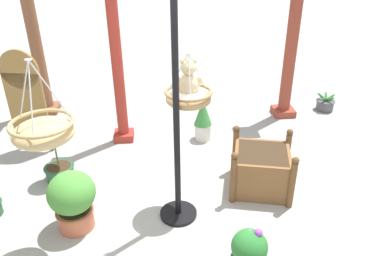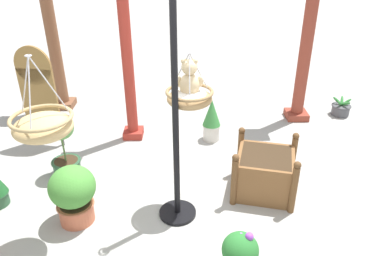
# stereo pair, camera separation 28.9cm
# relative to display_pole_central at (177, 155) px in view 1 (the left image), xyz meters

# --- Properties ---
(ground_plane) EXTENTS (40.00, 40.00, 0.00)m
(ground_plane) POSITION_rel_display_pole_central_xyz_m (0.19, 0.02, -0.84)
(ground_plane) COLOR #9E9E99
(display_pole_central) EXTENTS (0.44, 0.44, 2.62)m
(display_pole_central) POSITION_rel_display_pole_central_xyz_m (0.00, 0.00, 0.00)
(display_pole_central) COLOR black
(display_pole_central) RESTS_ON ground
(hanging_basket_with_teddy) EXTENTS (0.52, 0.52, 0.60)m
(hanging_basket_with_teddy) POSITION_rel_display_pole_central_xyz_m (0.15, 0.25, 0.58)
(hanging_basket_with_teddy) COLOR #A37F51
(teddy_bear) EXTENTS (0.30, 0.27, 0.44)m
(teddy_bear) POSITION_rel_display_pole_central_xyz_m (0.15, 0.27, 0.77)
(teddy_bear) COLOR #D1B789
(hanging_basket_left_high) EXTENTS (0.59, 0.59, 0.81)m
(hanging_basket_left_high) POSITION_rel_display_pole_central_xyz_m (-1.24, -0.34, 0.55)
(hanging_basket_left_high) COLOR tan
(greenhouse_pillar_left) EXTENTS (0.41, 0.41, 2.87)m
(greenhouse_pillar_left) POSITION_rel_display_pole_central_xyz_m (-2.26, 3.16, 0.55)
(greenhouse_pillar_left) COLOR brown
(greenhouse_pillar_left) RESTS_ON ground
(greenhouse_pillar_right) EXTENTS (0.40, 0.40, 2.91)m
(greenhouse_pillar_right) POSITION_rel_display_pole_central_xyz_m (2.11, 2.59, 0.57)
(greenhouse_pillar_right) COLOR brown
(greenhouse_pillar_right) RESTS_ON ground
(greenhouse_pillar_far_back) EXTENTS (0.33, 0.33, 2.98)m
(greenhouse_pillar_far_back) POSITION_rel_display_pole_central_xyz_m (-0.77, 1.94, 0.61)
(greenhouse_pillar_far_back) COLOR #9E2D23
(greenhouse_pillar_far_back) RESTS_ON ground
(wooden_planter_box) EXTENTS (0.93, 0.92, 0.71)m
(wooden_planter_box) POSITION_rel_display_pole_central_xyz_m (1.11, 0.44, -0.54)
(wooden_planter_box) COLOR brown
(wooden_planter_box) RESTS_ON ground
(potted_plant_bushy_green) EXTENTS (0.35, 0.36, 0.33)m
(potted_plant_bushy_green) POSITION_rel_display_pole_central_xyz_m (2.96, 2.71, -0.71)
(potted_plant_bushy_green) COLOR #4C4C51
(potted_plant_bushy_green) RESTS_ON ground
(potted_plant_conical_shrub) EXTENTS (0.52, 0.52, 0.72)m
(potted_plant_conical_shrub) POSITION_rel_display_pole_central_xyz_m (-1.17, -0.09, -0.44)
(potted_plant_conical_shrub) COLOR #BC6042
(potted_plant_conical_shrub) RESTS_ON ground
(potted_plant_trailing_ivy) EXTENTS (0.40, 0.40, 0.87)m
(potted_plant_trailing_ivy) POSITION_rel_display_pole_central_xyz_m (-1.55, 0.88, -0.40)
(potted_plant_trailing_ivy) COLOR #2D5638
(potted_plant_trailing_ivy) RESTS_ON ground
(potted_plant_broad_leaf) EXTENTS (0.29, 0.29, 0.71)m
(potted_plant_broad_leaf) POSITION_rel_display_pole_central_xyz_m (0.51, 1.81, -0.48)
(potted_plant_broad_leaf) COLOR beige
(potted_plant_broad_leaf) RESTS_ON ground
(display_sign_board) EXTENTS (0.57, 0.16, 1.59)m
(display_sign_board) POSITION_rel_display_pole_central_xyz_m (-2.10, 1.72, 0.11)
(display_sign_board) COLOR olive
(display_sign_board) RESTS_ON ground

